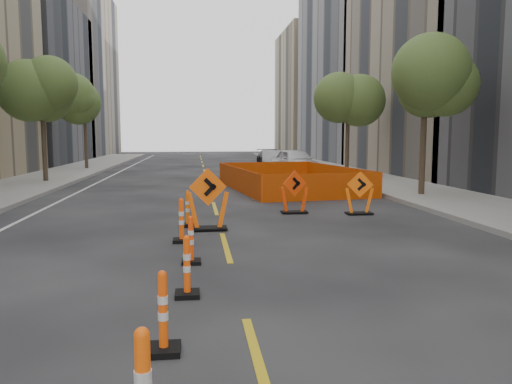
{
  "coord_description": "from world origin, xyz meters",
  "views": [
    {
      "loc": [
        -0.67,
        -7.04,
        2.51
      ],
      "look_at": [
        0.84,
        5.21,
        1.1
      ],
      "focal_mm": 35.0,
      "sensor_mm": 36.0,
      "label": 1
    }
  ],
  "objects": [
    {
      "name": "tree_l_c",
      "position": [
        -8.4,
        20.0,
        4.53
      ],
      "size": [
        2.8,
        2.8,
        5.95
      ],
      "color": "#382B1E",
      "rests_on": "ground"
    },
    {
      "name": "safety_fence",
      "position": [
        3.67,
        15.71,
        0.53
      ],
      "size": [
        6.01,
        8.98,
        1.05
      ],
      "primitive_type": null,
      "rotation": [
        0.0,
        0.0,
        0.13
      ],
      "color": "#F24A0C",
      "rests_on": "ground"
    },
    {
      "name": "tree_l_d",
      "position": [
        -8.4,
        30.0,
        4.53
      ],
      "size": [
        2.8,
        2.8,
        5.95
      ],
      "color": "#382B1E",
      "rests_on": "ground"
    },
    {
      "name": "bld_left_d",
      "position": [
        -17.0,
        39.2,
        7.0
      ],
      "size": [
        12.0,
        16.0,
        14.0
      ],
      "primitive_type": "cube",
      "color": "#4C4C51",
      "rests_on": "ground"
    },
    {
      "name": "chevron_sign_center",
      "position": [
        2.5,
        8.6,
        0.7
      ],
      "size": [
        1.06,
        0.84,
        1.39
      ],
      "primitive_type": null,
      "rotation": [
        0.0,
        0.0,
        0.34
      ],
      "color": "#EA3B09",
      "rests_on": "ground"
    },
    {
      "name": "tree_r_b",
      "position": [
        8.4,
        12.0,
        4.53
      ],
      "size": [
        2.8,
        2.8,
        5.95
      ],
      "color": "#382B1E",
      "rests_on": "ground"
    },
    {
      "name": "parked_car_far",
      "position": [
        5.81,
        34.79,
        0.67
      ],
      "size": [
        2.33,
        4.75,
        1.33
      ],
      "primitive_type": "imported",
      "rotation": [
        0.0,
        0.0,
        0.11
      ],
      "color": "black",
      "rests_on": "ground"
    },
    {
      "name": "ground_plane",
      "position": [
        0.0,
        0.0,
        0.0
      ],
      "size": [
        140.0,
        140.0,
        0.0
      ],
      "primitive_type": "plane",
      "color": "black"
    },
    {
      "name": "bld_right_e",
      "position": [
        17.0,
        58.6,
        8.0
      ],
      "size": [
        12.0,
        14.0,
        16.0
      ],
      "primitive_type": "cube",
      "color": "tan",
      "rests_on": "ground"
    },
    {
      "name": "chevron_sign_left",
      "position": [
        -0.34,
        6.07,
        0.83
      ],
      "size": [
        1.19,
        0.82,
        1.65
      ],
      "primitive_type": null,
      "rotation": [
        0.0,
        0.0,
        0.15
      ],
      "color": "#FB5B0A",
      "rests_on": "ground"
    },
    {
      "name": "channelizer_4",
      "position": [
        -0.76,
        2.61,
        0.47
      ],
      "size": [
        0.37,
        0.37,
        0.95
      ],
      "primitive_type": null,
      "color": "#FC400A",
      "rests_on": "ground"
    },
    {
      "name": "channelizer_6",
      "position": [
        -0.88,
        6.64,
        0.51
      ],
      "size": [
        0.4,
        0.4,
        1.01
      ],
      "primitive_type": null,
      "color": "#D85B09",
      "rests_on": "ground"
    },
    {
      "name": "channelizer_2",
      "position": [
        -1.06,
        -1.42,
        0.49
      ],
      "size": [
        0.39,
        0.39,
        0.98
      ],
      "primitive_type": null,
      "color": "#F44B0A",
      "rests_on": "ground"
    },
    {
      "name": "chevron_sign_right",
      "position": [
        4.5,
        8.12,
        0.69
      ],
      "size": [
        1.05,
        0.84,
        1.37
      ],
      "primitive_type": null,
      "rotation": [
        0.0,
        0.0,
        -0.36
      ],
      "color": "#FF600A",
      "rests_on": "ground"
    },
    {
      "name": "tree_r_c",
      "position": [
        8.4,
        22.0,
        4.53
      ],
      "size": [
        2.8,
        2.8,
        5.95
      ],
      "color": "#382B1E",
      "rests_on": "ground"
    },
    {
      "name": "bld_right_c",
      "position": [
        17.0,
        23.8,
        7.0
      ],
      "size": [
        12.0,
        16.0,
        14.0
      ],
      "primitive_type": "cube",
      "color": "gray",
      "rests_on": "ground"
    },
    {
      "name": "sidewalk_right",
      "position": [
        9.0,
        12.0,
        0.07
      ],
      "size": [
        4.0,
        90.0,
        0.15
      ],
      "primitive_type": "cube",
      "color": "gray",
      "rests_on": "ground"
    },
    {
      "name": "channelizer_3",
      "position": [
        -0.81,
        0.6,
        0.49
      ],
      "size": [
        0.38,
        0.38,
        0.97
      ],
      "primitive_type": null,
      "color": "#F94B0A",
      "rests_on": "ground"
    },
    {
      "name": "channelizer_5",
      "position": [
        -1.0,
        4.63,
        0.52
      ],
      "size": [
        0.41,
        0.41,
        1.04
      ],
      "primitive_type": null,
      "color": "#FF490A",
      "rests_on": "ground"
    },
    {
      "name": "parked_car_near",
      "position": [
        5.71,
        24.35,
        0.83
      ],
      "size": [
        2.77,
        5.15,
        1.66
      ],
      "primitive_type": "imported",
      "rotation": [
        0.0,
        0.0,
        0.17
      ],
      "color": "silver",
      "rests_on": "ground"
    },
    {
      "name": "parked_car_mid",
      "position": [
        5.03,
        29.5,
        0.69
      ],
      "size": [
        2.0,
        4.36,
        1.39
      ],
      "primitive_type": "imported",
      "rotation": [
        0.0,
        0.0,
        -0.13
      ],
      "color": "#AAABB0",
      "rests_on": "ground"
    },
    {
      "name": "bld_left_e",
      "position": [
        -17.0,
        55.6,
        10.0
      ],
      "size": [
        12.0,
        20.0,
        20.0
      ],
      "primitive_type": "cube",
      "color": "gray",
      "rests_on": "ground"
    },
    {
      "name": "bld_right_d",
      "position": [
        17.0,
        40.2,
        10.0
      ],
      "size": [
        12.0,
        18.0,
        20.0
      ],
      "primitive_type": "cube",
      "color": "gray",
      "rests_on": "ground"
    }
  ]
}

